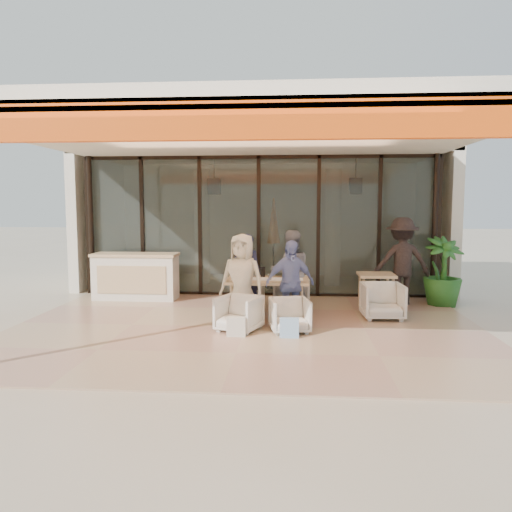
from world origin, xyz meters
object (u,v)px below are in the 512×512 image
Objects in this scene: chair_near_right at (290,314)px; diner_periwinkle at (290,283)px; dining_table at (267,282)px; host_counter at (136,276)px; chair_far_right at (291,291)px; potted_palm at (442,271)px; diner_cream at (242,279)px; diner_navy at (247,274)px; side_table at (376,279)px; standing_woman at (402,261)px; diner_grey at (290,272)px; chair_far_left at (249,294)px; chair_near_left at (239,312)px; side_chair at (382,299)px.

diner_periwinkle is (0.00, 0.50, 0.43)m from chair_near_right.
dining_table reaches higher than chair_near_right.
host_counter reaches higher than chair_far_right.
potted_palm is (3.14, 2.43, 0.41)m from chair_near_right.
chair_near_right is at bearing -16.28° from diner_cream.
dining_table is 0.97× the size of diner_navy.
side_table is 0.95m from standing_woman.
chair_near_right is 1.09m from diner_cream.
side_table is (1.69, 1.33, -0.11)m from diner_periwinkle.
diner_grey reaches higher than side_table.
standing_woman reaches higher than host_counter.
host_counter is 3.60m from diner_grey.
diner_grey is at bearing -161.84° from potted_palm.
diner_periwinkle is at bearing -141.84° from side_table.
chair_far_left is 0.39× the size of diner_periwinkle.
diner_cream is (-0.84, -1.40, 0.44)m from chair_far_right.
dining_table is 3.15m from standing_woman.
chair_near_right is 0.34× the size of standing_woman.
diner_periwinkle is (0.43, -0.46, 0.06)m from dining_table.
diner_grey is at bearing 61.45° from diner_cream.
chair_far_right is at bearing 78.40° from chair_near_right.
host_counter is 1.15× the size of diner_cream.
side_table is at bearing -156.92° from diner_navy.
diner_periwinkle is (3.40, -2.03, 0.22)m from host_counter.
diner_grey is 1.08× the size of diner_periwinkle.
dining_table is at bearing 117.91° from chair_far_left.
potted_palm is at bearing -168.10° from chair_far_left.
chair_far_right is 2.08m from chair_near_left.
chair_near_right is 1.48m from diner_grey.
side_table is at bearing -7.86° from host_counter.
side_table is 1.57m from potted_palm.
chair_near_right reaches higher than chair_far_left.
chair_far_right is at bearing -175.68° from chair_far_left.
diner_cream is at bearing -169.72° from side_chair.
side_chair is (5.09, -1.45, -0.16)m from host_counter.
chair_far_left is 0.78× the size of side_chair.
standing_woman is (2.32, 2.48, 0.60)m from chair_near_right.
diner_periwinkle reaches higher than side_table.
dining_table is 2.01× the size of side_table.
side_chair is (2.53, 1.08, 0.04)m from chair_near_left.
potted_palm reaches higher than chair_far_right.
diner_navy is 2.08× the size of side_chair.
side_table is at bearing -157.46° from potted_palm.
chair_near_right is 2.51m from side_table.
side_chair reaches higher than chair_far_left.
dining_table is at bearing 36.91° from diner_grey.
diner_navy is at bearing 27.85° from chair_far_right.
dining_table reaches higher than chair_far_right.
potted_palm is at bearing -173.33° from chair_far_right.
chair_near_left is 0.43× the size of diner_navy.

